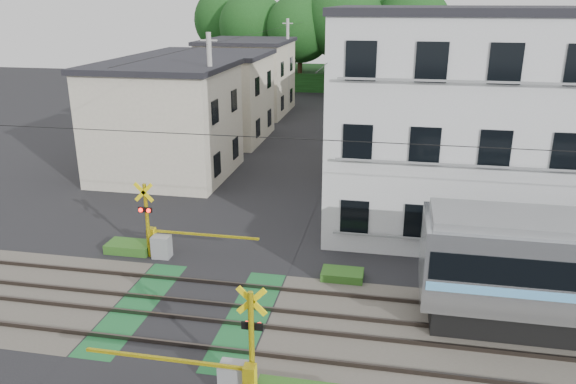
% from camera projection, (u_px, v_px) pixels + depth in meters
% --- Properties ---
extents(ground, '(120.00, 120.00, 0.00)m').
position_uv_depth(ground, '(191.00, 311.00, 18.17)').
color(ground, black).
extents(track_bed, '(120.00, 120.00, 0.14)m').
position_uv_depth(track_bed, '(191.00, 310.00, 18.16)').
color(track_bed, '#47423A').
rests_on(track_bed, ground).
extents(crossing_signal_near, '(4.74, 0.65, 3.09)m').
position_uv_depth(crossing_signal_near, '(236.00, 372.00, 14.09)').
color(crossing_signal_near, yellow).
rests_on(crossing_signal_near, ground).
extents(crossing_signal_far, '(4.74, 0.65, 3.09)m').
position_uv_depth(crossing_signal_far, '(160.00, 240.00, 21.80)').
color(crossing_signal_far, yellow).
rests_on(crossing_signal_far, ground).
extents(apartment_block, '(10.20, 8.36, 9.30)m').
position_uv_depth(apartment_block, '(452.00, 121.00, 23.94)').
color(apartment_block, silver).
rests_on(apartment_block, ground).
extents(houses_row, '(22.07, 31.35, 6.80)m').
position_uv_depth(houses_row, '(316.00, 90.00, 41.12)').
color(houses_row, beige).
rests_on(houses_row, ground).
extents(tree_hill, '(40.00, 13.57, 11.63)m').
position_uv_depth(tree_hill, '(336.00, 36.00, 61.37)').
color(tree_hill, '#174416').
rests_on(tree_hill, ground).
extents(catenary, '(60.00, 5.04, 7.00)m').
position_uv_depth(catenary, '(384.00, 218.00, 15.92)').
color(catenary, '#2D2D33').
rests_on(catenary, ground).
extents(utility_poles, '(7.90, 42.00, 8.00)m').
position_uv_depth(utility_poles, '(291.00, 84.00, 38.38)').
color(utility_poles, '#A5A5A0').
rests_on(utility_poles, ground).
extents(pedestrian, '(0.66, 0.45, 1.76)m').
position_uv_depth(pedestrian, '(337.00, 116.00, 43.87)').
color(pedestrian, '#292832').
rests_on(pedestrian, ground).
extents(weed_patches, '(10.25, 8.80, 0.40)m').
position_uv_depth(weed_patches, '(242.00, 313.00, 17.71)').
color(weed_patches, '#2D5E1E').
rests_on(weed_patches, ground).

